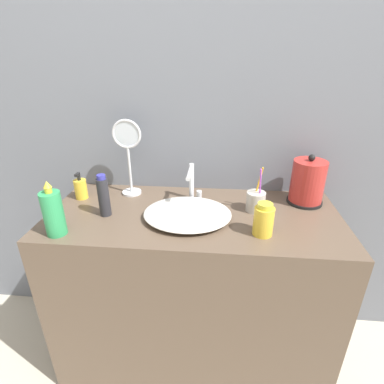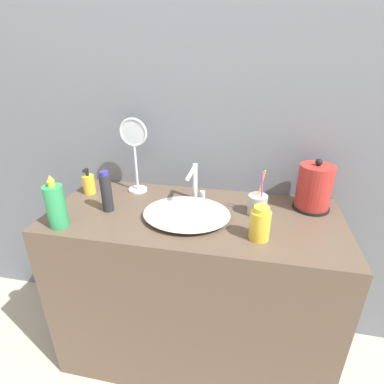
{
  "view_description": "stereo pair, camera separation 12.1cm",
  "coord_description": "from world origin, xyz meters",
  "px_view_note": "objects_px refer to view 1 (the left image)",
  "views": [
    {
      "loc": [
        0.09,
        -0.83,
        1.42
      ],
      "look_at": [
        -0.01,
        0.27,
        0.91
      ],
      "focal_mm": 28.0,
      "sensor_mm": 36.0,
      "label": 1
    },
    {
      "loc": [
        0.21,
        -0.81,
        1.42
      ],
      "look_at": [
        -0.01,
        0.27,
        0.91
      ],
      "focal_mm": 28.0,
      "sensor_mm": 36.0,
      "label": 2
    }
  ],
  "objects_px": {
    "electric_kettle": "(307,183)",
    "toothbrush_cup": "(256,201)",
    "shampoo_bottle": "(104,196)",
    "vanity_mirror": "(128,151)",
    "hand_cream_bottle": "(264,220)",
    "lotion_bottle": "(81,189)",
    "faucet": "(192,181)",
    "mouthwash_bottle": "(53,213)"
  },
  "relations": [
    {
      "from": "electric_kettle",
      "to": "toothbrush_cup",
      "type": "relative_size",
      "value": 1.15
    },
    {
      "from": "electric_kettle",
      "to": "mouthwash_bottle",
      "type": "bearing_deg",
      "value": -160.39
    },
    {
      "from": "vanity_mirror",
      "to": "electric_kettle",
      "type": "bearing_deg",
      "value": -1.69
    },
    {
      "from": "mouthwash_bottle",
      "to": "vanity_mirror",
      "type": "bearing_deg",
      "value": 64.32
    },
    {
      "from": "electric_kettle",
      "to": "hand_cream_bottle",
      "type": "distance_m",
      "value": 0.36
    },
    {
      "from": "lotion_bottle",
      "to": "shampoo_bottle",
      "type": "bearing_deg",
      "value": -40.91
    },
    {
      "from": "toothbrush_cup",
      "to": "lotion_bottle",
      "type": "distance_m",
      "value": 0.79
    },
    {
      "from": "faucet",
      "to": "hand_cream_bottle",
      "type": "distance_m",
      "value": 0.38
    },
    {
      "from": "mouthwash_bottle",
      "to": "hand_cream_bottle",
      "type": "height_order",
      "value": "mouthwash_bottle"
    },
    {
      "from": "toothbrush_cup",
      "to": "electric_kettle",
      "type": "bearing_deg",
      "value": 23.27
    },
    {
      "from": "electric_kettle",
      "to": "vanity_mirror",
      "type": "height_order",
      "value": "vanity_mirror"
    },
    {
      "from": "vanity_mirror",
      "to": "toothbrush_cup",
      "type": "bearing_deg",
      "value": -12.07
    },
    {
      "from": "shampoo_bottle",
      "to": "vanity_mirror",
      "type": "relative_size",
      "value": 0.5
    },
    {
      "from": "toothbrush_cup",
      "to": "shampoo_bottle",
      "type": "bearing_deg",
      "value": -171.39
    },
    {
      "from": "faucet",
      "to": "lotion_bottle",
      "type": "height_order",
      "value": "faucet"
    },
    {
      "from": "faucet",
      "to": "hand_cream_bottle",
      "type": "xyz_separation_m",
      "value": [
        0.28,
        -0.25,
        -0.04
      ]
    },
    {
      "from": "faucet",
      "to": "lotion_bottle",
      "type": "relative_size",
      "value": 1.35
    },
    {
      "from": "shampoo_bottle",
      "to": "toothbrush_cup",
      "type": "bearing_deg",
      "value": 8.61
    },
    {
      "from": "vanity_mirror",
      "to": "shampoo_bottle",
      "type": "bearing_deg",
      "value": -102.98
    },
    {
      "from": "electric_kettle",
      "to": "lotion_bottle",
      "type": "bearing_deg",
      "value": -177.27
    },
    {
      "from": "lotion_bottle",
      "to": "mouthwash_bottle",
      "type": "bearing_deg",
      "value": -82.99
    },
    {
      "from": "mouthwash_bottle",
      "to": "shampoo_bottle",
      "type": "bearing_deg",
      "value": 50.41
    },
    {
      "from": "toothbrush_cup",
      "to": "lotion_bottle",
      "type": "bearing_deg",
      "value": 176.36
    },
    {
      "from": "shampoo_bottle",
      "to": "vanity_mirror",
      "type": "distance_m",
      "value": 0.26
    },
    {
      "from": "toothbrush_cup",
      "to": "hand_cream_bottle",
      "type": "bearing_deg",
      "value": -87.24
    },
    {
      "from": "shampoo_bottle",
      "to": "electric_kettle",
      "type": "bearing_deg",
      "value": 12.76
    },
    {
      "from": "toothbrush_cup",
      "to": "vanity_mirror",
      "type": "distance_m",
      "value": 0.61
    },
    {
      "from": "shampoo_bottle",
      "to": "hand_cream_bottle",
      "type": "relative_size",
      "value": 1.4
    },
    {
      "from": "toothbrush_cup",
      "to": "shampoo_bottle",
      "type": "height_order",
      "value": "toothbrush_cup"
    },
    {
      "from": "toothbrush_cup",
      "to": "hand_cream_bottle",
      "type": "xyz_separation_m",
      "value": [
        0.01,
        -0.18,
        0.02
      ]
    },
    {
      "from": "hand_cream_bottle",
      "to": "vanity_mirror",
      "type": "height_order",
      "value": "vanity_mirror"
    },
    {
      "from": "shampoo_bottle",
      "to": "hand_cream_bottle",
      "type": "height_order",
      "value": "shampoo_bottle"
    },
    {
      "from": "toothbrush_cup",
      "to": "shampoo_bottle",
      "type": "distance_m",
      "value": 0.63
    },
    {
      "from": "faucet",
      "to": "shampoo_bottle",
      "type": "xyz_separation_m",
      "value": [
        -0.35,
        -0.16,
        -0.01
      ]
    },
    {
      "from": "lotion_bottle",
      "to": "shampoo_bottle",
      "type": "relative_size",
      "value": 0.71
    },
    {
      "from": "vanity_mirror",
      "to": "hand_cream_bottle",
      "type": "bearing_deg",
      "value": -27.81
    },
    {
      "from": "electric_kettle",
      "to": "hand_cream_bottle",
      "type": "relative_size",
      "value": 1.76
    },
    {
      "from": "toothbrush_cup",
      "to": "mouthwash_bottle",
      "type": "bearing_deg",
      "value": -161.55
    },
    {
      "from": "shampoo_bottle",
      "to": "lotion_bottle",
      "type": "bearing_deg",
      "value": 139.09
    },
    {
      "from": "lotion_bottle",
      "to": "electric_kettle",
      "type": "bearing_deg",
      "value": 2.73
    },
    {
      "from": "faucet",
      "to": "toothbrush_cup",
      "type": "xyz_separation_m",
      "value": [
        0.28,
        -0.07,
        -0.06
      ]
    },
    {
      "from": "electric_kettle",
      "to": "mouthwash_bottle",
      "type": "relative_size",
      "value": 1.06
    }
  ]
}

